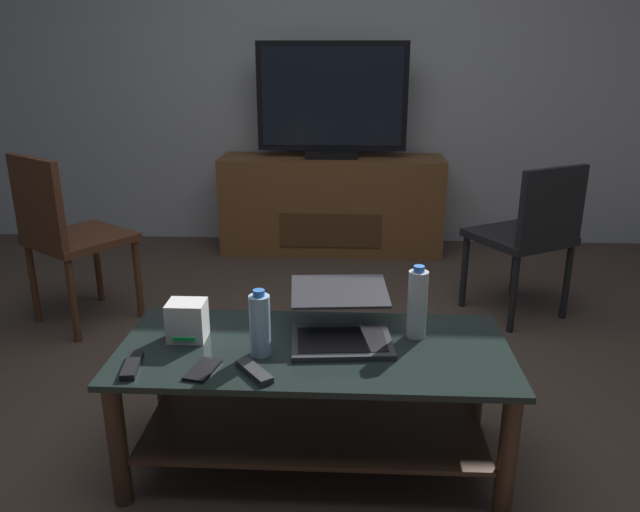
# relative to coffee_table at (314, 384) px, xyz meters

# --- Properties ---
(ground_plane) EXTENTS (7.68, 7.68, 0.00)m
(ground_plane) POSITION_rel_coffee_table_xyz_m (-0.01, 0.27, -0.31)
(ground_plane) COLOR #4C3D33
(back_wall) EXTENTS (6.40, 0.12, 2.80)m
(back_wall) POSITION_rel_coffee_table_xyz_m (-0.01, 2.76, 1.09)
(back_wall) COLOR silver
(back_wall) RESTS_ON ground
(coffee_table) EXTENTS (1.30, 0.58, 0.45)m
(coffee_table) POSITION_rel_coffee_table_xyz_m (0.00, 0.00, 0.00)
(coffee_table) COLOR black
(coffee_table) RESTS_ON ground
(media_cabinet) EXTENTS (1.56, 0.42, 0.68)m
(media_cabinet) POSITION_rel_coffee_table_xyz_m (-0.02, 2.44, 0.03)
(media_cabinet) COLOR brown
(media_cabinet) RESTS_ON ground
(television) EXTENTS (1.02, 0.20, 0.77)m
(television) POSITION_rel_coffee_table_xyz_m (-0.02, 2.41, 0.74)
(television) COLOR black
(television) RESTS_ON media_cabinet
(dining_chair) EXTENTS (0.60, 0.60, 0.84)m
(dining_chair) POSITION_rel_coffee_table_xyz_m (1.06, 1.30, 0.17)
(dining_chair) COLOR black
(dining_chair) RESTS_ON ground
(side_chair) EXTENTS (0.61, 0.61, 0.91)m
(side_chair) POSITION_rel_coffee_table_xyz_m (-1.33, 1.08, 0.21)
(side_chair) COLOR #59331E
(side_chair) RESTS_ON ground
(laptop) EXTENTS (0.36, 0.40, 0.16)m
(laptop) POSITION_rel_coffee_table_xyz_m (0.09, 0.07, 0.20)
(laptop) COLOR #333338
(laptop) RESTS_ON coffee_table
(router_box) EXTENTS (0.13, 0.11, 0.13)m
(router_box) POSITION_rel_coffee_table_xyz_m (-0.43, 0.04, 0.21)
(router_box) COLOR white
(router_box) RESTS_ON coffee_table
(water_bottle_near) EXTENTS (0.07, 0.07, 0.26)m
(water_bottle_near) POSITION_rel_coffee_table_xyz_m (0.35, 0.10, 0.26)
(water_bottle_near) COLOR silver
(water_bottle_near) RESTS_ON coffee_table
(water_bottle_far) EXTENTS (0.07, 0.07, 0.22)m
(water_bottle_far) POSITION_rel_coffee_table_xyz_m (-0.17, -0.06, 0.25)
(water_bottle_far) COLOR #99C6E5
(water_bottle_far) RESTS_ON coffee_table
(cell_phone) EXTENTS (0.10, 0.15, 0.01)m
(cell_phone) POSITION_rel_coffee_table_xyz_m (-0.33, -0.18, 0.15)
(cell_phone) COLOR black
(cell_phone) RESTS_ON coffee_table
(tv_remote) EXTENTS (0.13, 0.15, 0.02)m
(tv_remote) POSITION_rel_coffee_table_xyz_m (-0.17, -0.19, 0.15)
(tv_remote) COLOR #2D2D30
(tv_remote) RESTS_ON coffee_table
(soundbar_remote) EXTENTS (0.07, 0.16, 0.02)m
(soundbar_remote) POSITION_rel_coffee_table_xyz_m (-0.55, -0.17, 0.15)
(soundbar_remote) COLOR black
(soundbar_remote) RESTS_ON coffee_table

